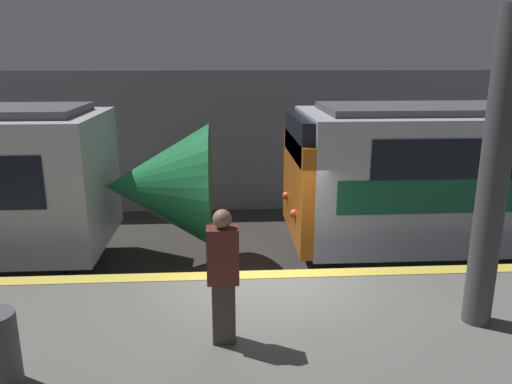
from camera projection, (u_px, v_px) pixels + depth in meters
The scene contains 5 objects.
ground_plane at pixel (266, 331), 8.47m from camera, with size 120.00×120.00×0.00m, color #33302D.
platform at pixel (277, 369), 6.52m from camera, with size 40.00×3.75×1.12m.
station_rear_barrier at pixel (247, 142), 14.69m from camera, with size 50.00×0.15×4.13m.
support_pillar_near at pixel (494, 175), 6.12m from camera, with size 0.36×0.36×3.98m.
person_waiting at pixel (223, 274), 5.94m from camera, with size 0.38×0.24×1.70m.
Camera 1 is at (-0.63, -7.52, 4.52)m, focal length 35.00 mm.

